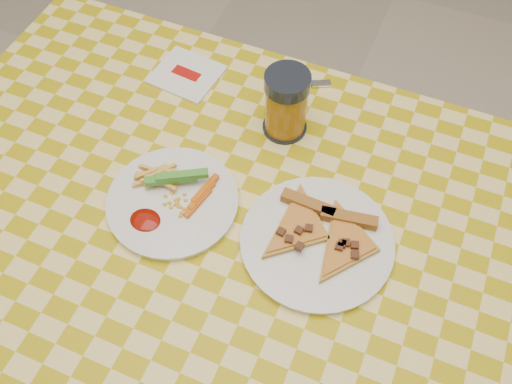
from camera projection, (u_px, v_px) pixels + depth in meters
ground at (237, 352)px, 1.67m from camera, size 8.00×8.00×0.00m
table at (227, 238)px, 1.10m from camera, size 1.28×0.88×0.76m
plate_left at (173, 202)px, 1.05m from camera, size 0.26×0.26×0.01m
plate_right at (317, 242)px, 1.00m from camera, size 0.31×0.31×0.01m
fries_veggies at (171, 189)px, 1.05m from camera, size 0.17×0.16×0.04m
pizza_slices at (322, 232)px, 1.00m from camera, size 0.23×0.21×0.02m
drink_glass at (286, 104)px, 1.10m from camera, size 0.09×0.09×0.15m
napkin at (187, 74)px, 1.24m from camera, size 0.15×0.14×0.01m
fork at (301, 85)px, 1.22m from camera, size 0.12×0.07×0.01m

